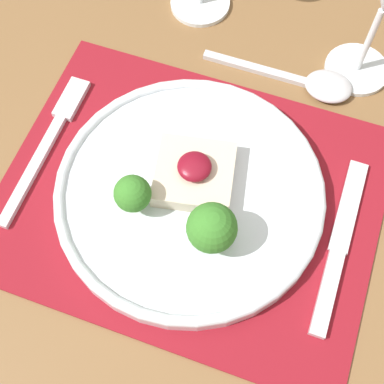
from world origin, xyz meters
name	(u,v)px	position (x,y,z in m)	size (l,w,h in m)	color
ground_plane	(191,332)	(0.00, 0.00, 0.00)	(8.00, 8.00, 0.00)	#4C4742
dining_table	(190,231)	(0.00, 0.00, 0.65)	(1.31, 0.94, 0.75)	brown
placemat	(190,197)	(0.00, 0.00, 0.75)	(0.41, 0.32, 0.00)	maroon
dinner_plate	(192,196)	(0.00, 0.00, 0.77)	(0.29, 0.29, 0.08)	silver
fork	(50,137)	(-0.17, 0.02, 0.76)	(0.02, 0.20, 0.01)	silver
knife	(336,255)	(0.16, -0.01, 0.76)	(0.02, 0.20, 0.01)	silver
spoon	(316,83)	(0.09, 0.19, 0.76)	(0.19, 0.05, 0.02)	silver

